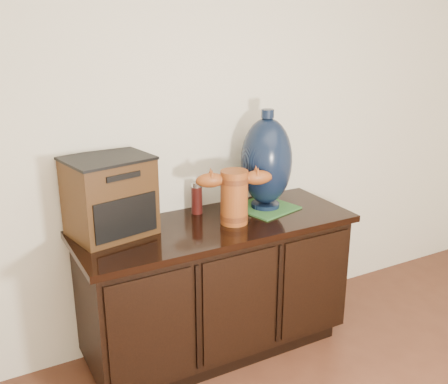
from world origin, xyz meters
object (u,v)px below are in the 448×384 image
tv_radio (110,196)px  lamp_base (266,162)px  terracotta_vessel (234,194)px  spray_can (197,198)px  sideboard (216,287)px

tv_radio → lamp_base: lamp_base is taller
terracotta_vessel → spray_can: 0.25m
spray_can → terracotta_vessel: bearing=-64.3°
tv_radio → spray_can: size_ratio=2.51×
tv_radio → spray_can: (0.49, 0.05, -0.11)m
sideboard → terracotta_vessel: 0.53m
terracotta_vessel → tv_radio: 0.62m
sideboard → lamp_base: (0.35, 0.07, 0.63)m
sideboard → spray_can: bearing=96.9°
spray_can → tv_radio: bearing=-173.9°
lamp_base → spray_can: size_ratio=3.11×
sideboard → terracotta_vessel: bearing=-25.7°
lamp_base → spray_can: bearing=163.0°
lamp_base → tv_radio: bearing=176.0°
terracotta_vessel → tv_radio: size_ratio=0.91×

